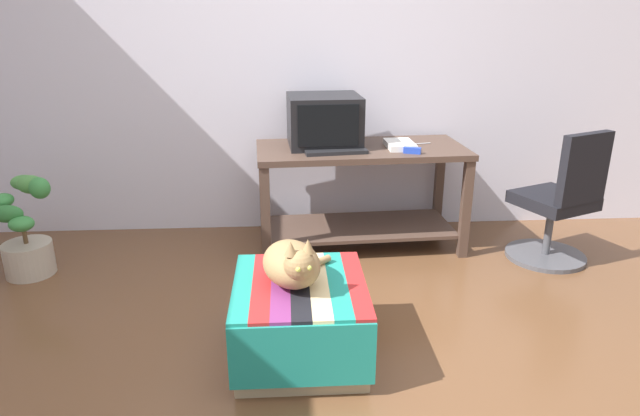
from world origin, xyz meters
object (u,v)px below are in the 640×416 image
(office_chair, at_px, (560,206))
(book, at_px, (400,145))
(tv_monitor, at_px, (324,121))
(desk, at_px, (360,179))
(keyboard, at_px, (336,151))
(ottoman_with_blanket, at_px, (300,320))
(potted_plant, at_px, (26,236))
(stapler, at_px, (412,150))
(cat, at_px, (293,264))

(office_chair, bearing_deg, book, -41.17)
(tv_monitor, distance_m, office_chair, 1.63)
(tv_monitor, bearing_deg, desk, -18.61)
(keyboard, distance_m, book, 0.46)
(ottoman_with_blanket, height_order, potted_plant, potted_plant)
(tv_monitor, distance_m, potted_plant, 2.03)
(ottoman_with_blanket, relative_size, potted_plant, 1.09)
(desk, bearing_deg, potted_plant, -174.10)
(stapler, bearing_deg, desk, 77.31)
(keyboard, bearing_deg, stapler, -12.34)
(desk, xyz_separation_m, stapler, (0.30, -0.20, 0.25))
(book, height_order, ottoman_with_blanket, book)
(desk, relative_size, cat, 3.28)
(tv_monitor, relative_size, potted_plant, 0.79)
(desk, distance_m, book, 0.36)
(stapler, bearing_deg, tv_monitor, 84.66)
(ottoman_with_blanket, height_order, stapler, stapler)
(book, bearing_deg, potted_plant, -174.50)
(keyboard, xyz_separation_m, office_chair, (1.44, -0.20, -0.34))
(keyboard, distance_m, stapler, 0.49)
(desk, relative_size, book, 5.33)
(desk, height_order, stapler, stapler)
(keyboard, bearing_deg, ottoman_with_blanket, -109.99)
(cat, xyz_separation_m, office_chair, (1.74, 0.98, -0.10))
(desk, distance_m, cat, 1.42)
(cat, distance_m, office_chair, 2.00)
(keyboard, relative_size, potted_plant, 0.63)
(book, xyz_separation_m, cat, (-0.74, -1.30, -0.24))
(stapler, bearing_deg, potted_plant, 113.89)
(potted_plant, bearing_deg, tv_monitor, 12.20)
(tv_monitor, distance_m, cat, 1.47)
(keyboard, height_order, stapler, stapler)
(book, bearing_deg, office_chair, -19.56)
(ottoman_with_blanket, bearing_deg, book, 61.22)
(book, distance_m, office_chair, 1.10)
(desk, height_order, keyboard, keyboard)
(potted_plant, relative_size, office_chair, 0.71)
(keyboard, bearing_deg, desk, 32.43)
(desk, distance_m, ottoman_with_blanket, 1.43)
(potted_plant, bearing_deg, book, 7.30)
(ottoman_with_blanket, distance_m, cat, 0.30)
(tv_monitor, height_order, book, tv_monitor)
(office_chair, bearing_deg, cat, 5.95)
(desk, height_order, tv_monitor, tv_monitor)
(stapler, bearing_deg, office_chair, -78.66)
(book, relative_size, stapler, 2.44)
(cat, bearing_deg, stapler, 40.11)
(cat, bearing_deg, desk, 54.93)
(ottoman_with_blanket, distance_m, stapler, 1.46)
(desk, bearing_deg, keyboard, -143.61)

